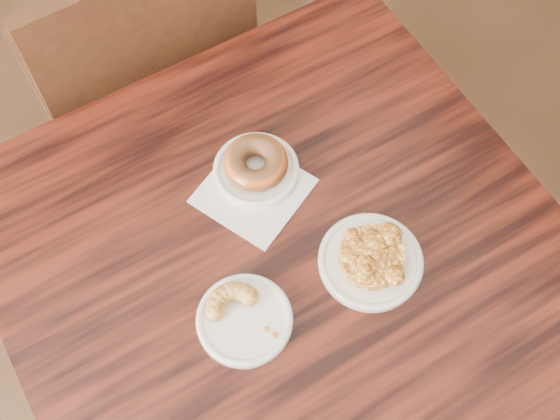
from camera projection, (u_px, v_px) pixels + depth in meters
room_walls at (437, 94)px, 0.48m from camera, size 5.02×5.02×2.80m
cafe_table at (285, 328)px, 1.47m from camera, size 0.95×0.95×0.75m
chair_far at (128, 56)px, 1.70m from camera, size 0.53×0.53×0.90m
napkin at (253, 191)px, 1.19m from camera, size 0.21×0.21×0.00m
plate_donut at (256, 170)px, 1.19m from camera, size 0.15×0.15×0.01m
plate_cruller at (245, 320)px, 1.08m from camera, size 0.15×0.15×0.01m
plate_fritter at (370, 262)px, 1.12m from camera, size 0.17×0.17×0.01m
glazed_donut at (256, 163)px, 1.17m from camera, size 0.11×0.11×0.04m
apple_fritter at (372, 256)px, 1.10m from camera, size 0.14×0.14×0.03m
cruller_fragment at (244, 316)px, 1.06m from camera, size 0.10×0.10×0.03m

